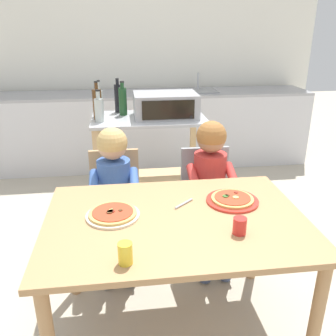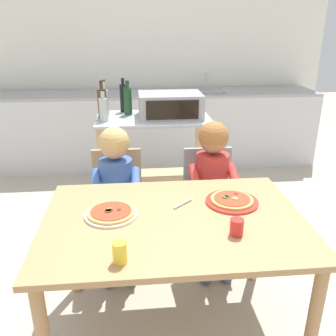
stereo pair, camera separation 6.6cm
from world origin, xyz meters
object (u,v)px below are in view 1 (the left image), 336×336
at_px(toaster_oven, 166,105).
at_px(serving_spoon, 184,203).
at_px(dining_chair_right, 206,197).
at_px(bottle_dark_olive_oil, 123,101).
at_px(bottle_clear_vinegar, 97,104).
at_px(dining_chair_left, 116,200).
at_px(bottle_squat_spirits, 99,109).
at_px(child_in_red_shirt, 212,178).
at_px(bottle_tall_green_wine, 100,102).
at_px(drinking_cup_yellow, 125,253).
at_px(kitchen_island_cart, 149,151).
at_px(dining_table, 176,234).
at_px(pizza_plate_red_rimmed, 232,200).
at_px(child_in_blue_striped_shirt, 114,184).
at_px(pizza_plate_cream, 113,214).
at_px(drinking_cup_red, 240,226).
at_px(bottle_brown_beer, 118,98).

xyz_separation_m(toaster_oven, serving_spoon, (-0.06, -1.27, -0.26)).
bearing_deg(dining_chair_right, bottle_dark_olive_oil, 124.08).
relative_size(bottle_clear_vinegar, dining_chair_left, 0.38).
xyz_separation_m(bottle_squat_spirits, bottle_dark_olive_oil, (0.19, 0.21, 0.02)).
xyz_separation_m(child_in_red_shirt, serving_spoon, (-0.27, -0.45, 0.06)).
relative_size(bottle_tall_green_wine, drinking_cup_yellow, 3.16).
bearing_deg(kitchen_island_cart, dining_table, -89.35).
bearing_deg(dining_chair_left, pizza_plate_red_rimmed, -43.03).
relative_size(child_in_blue_striped_shirt, pizza_plate_cream, 3.70).
distance_m(dining_chair_left, dining_chair_right, 0.65).
xyz_separation_m(child_in_blue_striped_shirt, drinking_cup_yellow, (0.06, -0.96, 0.12)).
bearing_deg(pizza_plate_cream, kitchen_island_cart, 77.78).
height_order(bottle_tall_green_wine, drinking_cup_yellow, bottle_tall_green_wine).
height_order(child_in_red_shirt, drinking_cup_red, child_in_red_shirt).
xyz_separation_m(kitchen_island_cart, bottle_dark_olive_oil, (-0.21, 0.11, 0.43)).
relative_size(bottle_tall_green_wine, bottle_brown_beer, 1.01).
height_order(bottle_squat_spirits, bottle_dark_olive_oil, bottle_dark_olive_oil).
relative_size(bottle_dark_olive_oil, dining_chair_right, 0.35).
bearing_deg(serving_spoon, bottle_tall_green_wine, 109.04).
height_order(child_in_blue_striped_shirt, pizza_plate_cream, child_in_blue_striped_shirt).
bearing_deg(bottle_brown_beer, pizza_plate_cream, -91.69).
distance_m(bottle_dark_olive_oil, bottle_clear_vinegar, 0.24).
distance_m(dining_chair_right, child_in_blue_striped_shirt, 0.68).
xyz_separation_m(bottle_clear_vinegar, dining_chair_right, (0.77, -0.70, -0.55)).
distance_m(pizza_plate_cream, drinking_cup_red, 0.63).
relative_size(kitchen_island_cart, dining_chair_left, 1.18).
bearing_deg(bottle_clear_vinegar, dining_chair_left, -79.78).
bearing_deg(dining_chair_left, bottle_dark_olive_oil, 83.78).
relative_size(drinking_cup_yellow, serving_spoon, 0.67).
bearing_deg(bottle_clear_vinegar, kitchen_island_cart, 2.47).
distance_m(drinking_cup_yellow, drinking_cup_red, 0.55).
xyz_separation_m(bottle_dark_olive_oil, drinking_cup_yellow, (-0.03, -1.87, -0.25)).
distance_m(bottle_squat_spirits, bottle_tall_green_wine, 0.23).
bearing_deg(pizza_plate_red_rimmed, dining_chair_right, 89.99).
height_order(dining_chair_right, pizza_plate_cream, dining_chair_right).
xyz_separation_m(bottle_dark_olive_oil, pizza_plate_red_rimmed, (0.56, -1.40, -0.28)).
bearing_deg(drinking_cup_red, child_in_blue_striped_shirt, 126.06).
bearing_deg(toaster_oven, dining_chair_left, -123.08).
bearing_deg(bottle_squat_spirits, child_in_red_shirt, -44.15).
height_order(bottle_squat_spirits, dining_table, bottle_squat_spirits).
relative_size(dining_chair_right, drinking_cup_red, 10.10).
xyz_separation_m(dining_chair_right, serving_spoon, (-0.27, -0.57, 0.26)).
bearing_deg(child_in_red_shirt, toaster_oven, 104.09).
distance_m(bottle_tall_green_wine, serving_spoon, 1.52).
bearing_deg(dining_chair_right, child_in_red_shirt, -90.00).
relative_size(kitchen_island_cart, toaster_oven, 1.82).
relative_size(kitchen_island_cart, bottle_tall_green_wine, 3.21).
height_order(bottle_tall_green_wine, bottle_dark_olive_oil, bottle_tall_green_wine).
bearing_deg(child_in_red_shirt, dining_table, -119.47).
bearing_deg(child_in_blue_striped_shirt, dining_table, -63.07).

